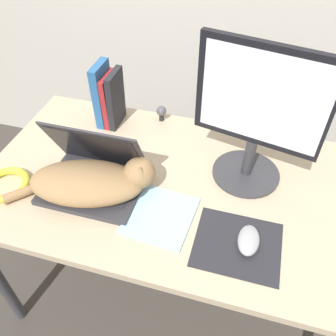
% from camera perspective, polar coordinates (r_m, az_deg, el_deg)
% --- Properties ---
extents(desk, '(1.30, 0.76, 0.71)m').
position_cam_1_polar(desk, '(1.28, 0.19, -4.37)').
color(desk, tan).
rests_on(desk, ground_plane).
extents(laptop, '(0.32, 0.25, 0.24)m').
position_cam_1_polar(laptop, '(1.21, -11.71, -1.09)').
color(laptop, '#2D2D33').
rests_on(laptop, desk).
extents(cat, '(0.47, 0.27, 0.14)m').
position_cam_1_polar(cat, '(1.17, -11.99, -2.13)').
color(cat, '#99754C').
rests_on(cat, desk).
extents(external_monitor, '(0.40, 0.23, 0.48)m').
position_cam_1_polar(external_monitor, '(1.12, 14.25, 8.27)').
color(external_monitor, '#333338').
rests_on(external_monitor, desk).
extents(mousepad, '(0.25, 0.22, 0.00)m').
position_cam_1_polar(mousepad, '(1.08, 11.08, -11.94)').
color(mousepad, '#232328').
rests_on(mousepad, desk).
extents(computer_mouse, '(0.06, 0.11, 0.03)m').
position_cam_1_polar(computer_mouse, '(1.07, 12.80, -11.22)').
color(computer_mouse, '#99999E').
rests_on(computer_mouse, mousepad).
extents(book_row, '(0.09, 0.13, 0.25)m').
position_cam_1_polar(book_row, '(1.44, -9.54, 11.17)').
color(book_row, '#285B93').
rests_on(book_row, desk).
extents(cable_coil, '(0.16, 0.16, 0.03)m').
position_cam_1_polar(cable_coil, '(1.31, -24.50, -2.40)').
color(cable_coil, gold).
rests_on(cable_coil, desk).
extents(notepad, '(0.21, 0.23, 0.01)m').
position_cam_1_polar(notepad, '(1.12, -1.23, -7.63)').
color(notepad, '#99C6E0').
rests_on(notepad, desk).
extents(webcam, '(0.04, 0.04, 0.07)m').
position_cam_1_polar(webcam, '(1.47, -1.07, 9.02)').
color(webcam, '#232328').
rests_on(webcam, desk).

